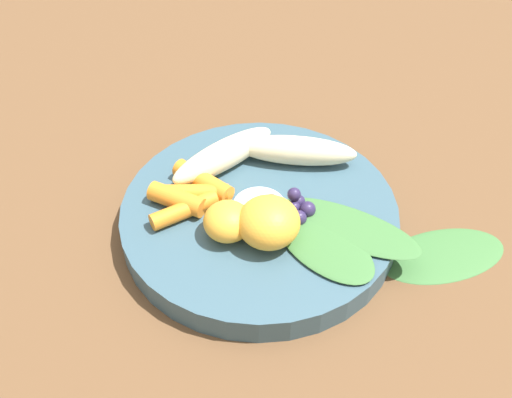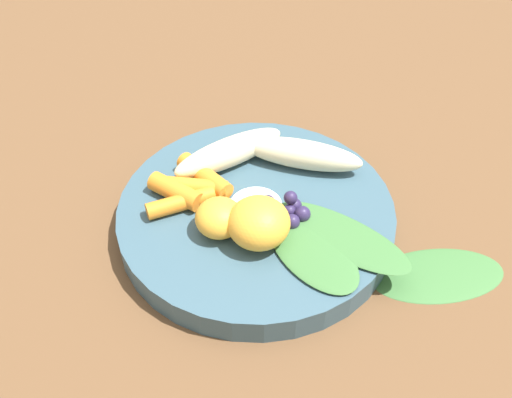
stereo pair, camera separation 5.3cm
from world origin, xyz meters
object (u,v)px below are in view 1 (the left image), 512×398
(bowl, at_px, (256,217))
(kale_leaf_stray, at_px, (440,254))
(orange_segment_near, at_px, (265,222))
(banana_peeled_left, at_px, (220,155))
(banana_peeled_right, at_px, (293,150))

(bowl, xyz_separation_m, kale_leaf_stray, (-0.03, -0.16, -0.01))
(orange_segment_near, xyz_separation_m, kale_leaf_stray, (0.00, -0.16, -0.04))
(orange_segment_near, bearing_deg, banana_peeled_left, 24.31)
(bowl, distance_m, banana_peeled_right, 0.08)
(bowl, xyz_separation_m, orange_segment_near, (-0.04, -0.01, 0.03))
(banana_peeled_right, bearing_deg, kale_leaf_stray, 149.19)
(orange_segment_near, height_order, kale_leaf_stray, orange_segment_near)
(banana_peeled_right, bearing_deg, bowl, 67.42)
(bowl, bearing_deg, kale_leaf_stray, -102.00)
(banana_peeled_right, relative_size, orange_segment_near, 2.19)
(bowl, relative_size, banana_peeled_right, 2.15)
(banana_peeled_left, distance_m, orange_segment_near, 0.10)
(banana_peeled_left, bearing_deg, kale_leaf_stray, 114.69)
(banana_peeled_right, xyz_separation_m, kale_leaf_stray, (-0.10, -0.13, -0.04))
(bowl, bearing_deg, banana_peeled_right, -29.00)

